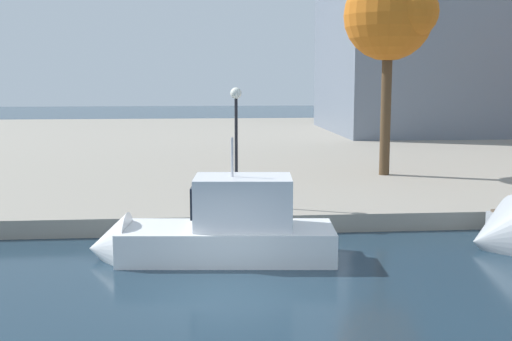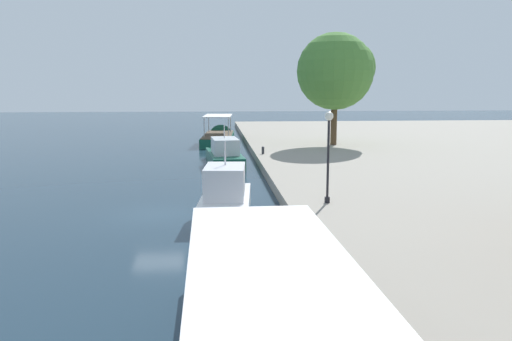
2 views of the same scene
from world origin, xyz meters
name	(u,v)px [view 1 (image 1 of 2)]	position (x,y,z in m)	size (l,w,h in m)	color
ground_plane	(223,296)	(0.00, 0.00, 0.00)	(220.00, 220.00, 0.00)	#1E3342
dock_promenade	(206,145)	(0.00, 33.97, 0.33)	(120.00, 55.00, 0.67)	gray
motor_yacht_2	(211,236)	(-0.23, 3.49, 0.73)	(7.74, 2.98, 4.59)	white
lamp_post	(236,130)	(0.86, 8.50, 3.60)	(0.43, 0.43, 4.54)	black
tree_1	(390,17)	(8.86, 15.68, 8.51)	(4.41, 4.52, 10.12)	#4C3823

